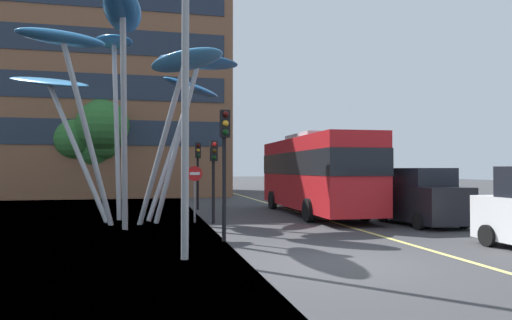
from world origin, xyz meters
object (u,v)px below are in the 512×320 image
object	(u,v)px
car_parked_mid	(421,198)
car_parked_far	(361,190)
red_bus	(314,170)
traffic_light_kerb_near	(225,147)
traffic_light_opposite	(198,161)
traffic_light_kerb_far	(214,163)
no_entry_sign	(195,185)
street_lamp	(201,64)
leaf_sculpture	(133,70)
traffic_light_island_mid	(184,161)

from	to	relation	value
car_parked_mid	car_parked_far	world-z (taller)	car_parked_far
car_parked_mid	red_bus	bearing A→B (deg)	118.82
traffic_light_kerb_near	traffic_light_opposite	bearing A→B (deg)	88.36
traffic_light_opposite	red_bus	bearing A→B (deg)	-36.20
traffic_light_kerb_far	car_parked_mid	size ratio (longest dim) A/B	0.77
traffic_light_kerb_far	no_entry_sign	xyz separation A→B (m)	(-0.69, 0.51, -0.84)
red_bus	traffic_light_kerb_near	size ratio (longest dim) A/B	2.80
traffic_light_kerb_near	no_entry_sign	xyz separation A→B (m)	(-0.39, 5.14, -1.28)
traffic_light_opposite	street_lamp	distance (m)	13.59
traffic_light_opposite	no_entry_sign	xyz separation A→B (m)	(-0.70, -5.80, -1.03)
car_parked_mid	leaf_sculpture	bearing A→B (deg)	165.18
red_bus	leaf_sculpture	xyz separation A→B (m)	(-8.15, -1.89, 3.96)
traffic_light_island_mid	car_parked_mid	size ratio (longest dim) A/B	0.84
traffic_light_kerb_near	street_lamp	size ratio (longest dim) A/B	0.53
no_entry_sign	traffic_light_kerb_near	bearing A→B (deg)	-85.65
traffic_light_kerb_far	traffic_light_opposite	xyz separation A→B (m)	(0.02, 6.31, 0.19)
leaf_sculpture	traffic_light_island_mid	xyz separation A→B (m)	(2.45, 6.34, -3.46)
leaf_sculpture	car_parked_mid	world-z (taller)	leaf_sculpture
traffic_light_island_mid	traffic_light_opposite	distance (m)	1.00
car_parked_far	traffic_light_opposite	bearing A→B (deg)	162.89
red_bus	traffic_light_island_mid	bearing A→B (deg)	142.05
traffic_light_kerb_far	traffic_light_island_mid	distance (m)	7.10
car_parked_far	no_entry_sign	bearing A→B (deg)	-159.01
leaf_sculpture	traffic_light_kerb_far	xyz separation A→B (m)	(3.08, -0.72, -3.67)
street_lamp	traffic_light_opposite	bearing A→B (deg)	84.60
car_parked_far	red_bus	bearing A→B (deg)	-157.26
traffic_light_kerb_near	traffic_light_island_mid	distance (m)	11.70
leaf_sculpture	traffic_light_opposite	bearing A→B (deg)	60.97
leaf_sculpture	traffic_light_opposite	size ratio (longest dim) A/B	2.81
traffic_light_kerb_far	traffic_light_kerb_near	bearing A→B (deg)	-93.66
red_bus	no_entry_sign	distance (m)	6.15
traffic_light_kerb_far	car_parked_far	bearing A→B (deg)	25.63
red_bus	traffic_light_island_mid	xyz separation A→B (m)	(-5.71, 4.45, 0.50)
car_parked_far	no_entry_sign	world-z (taller)	car_parked_far
traffic_light_opposite	traffic_light_island_mid	bearing A→B (deg)	131.01
leaf_sculpture	traffic_light_kerb_far	distance (m)	4.85
red_bus	traffic_light_kerb_near	xyz separation A→B (m)	(-5.37, -7.24, 0.73)
red_bus	traffic_light_island_mid	distance (m)	7.26
traffic_light_island_mid	red_bus	bearing A→B (deg)	-37.95
traffic_light_opposite	car_parked_far	size ratio (longest dim) A/B	0.92
car_parked_mid	car_parked_far	bearing A→B (deg)	86.74
leaf_sculpture	car_parked_mid	bearing A→B (deg)	-14.82
traffic_light_opposite	no_entry_sign	world-z (taller)	traffic_light_opposite
traffic_light_kerb_far	car_parked_mid	distance (m)	8.07
traffic_light_island_mid	car_parked_far	size ratio (longest dim) A/B	0.93
car_parked_far	no_entry_sign	size ratio (longest dim) A/B	1.69
red_bus	car_parked_far	world-z (taller)	red_bus
traffic_light_kerb_far	car_parked_mid	world-z (taller)	traffic_light_kerb_far
red_bus	no_entry_sign	world-z (taller)	red_bus
street_lamp	no_entry_sign	world-z (taller)	street_lamp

